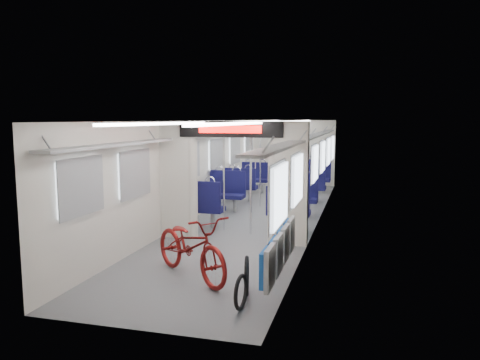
{
  "coord_description": "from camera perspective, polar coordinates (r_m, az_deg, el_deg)",
  "views": [
    {
      "loc": [
        2.42,
        -10.49,
        2.34
      ],
      "look_at": [
        0.14,
        -1.91,
        1.18
      ],
      "focal_mm": 35.0,
      "sensor_mm": 36.0,
      "label": 1
    }
  ],
  "objects": [
    {
      "name": "seat_bay_near_right",
      "position": [
        10.59,
        6.62,
        -2.43
      ],
      "size": [
        0.89,
        1.99,
        1.07
      ],
      "color": "#0E0C38",
      "rests_on": "ground"
    },
    {
      "name": "bike_hoop_b",
      "position": [
        6.35,
        0.82,
        -11.83
      ],
      "size": [
        0.16,
        0.54,
        0.54
      ],
      "primitive_type": "torus",
      "rotation": [
        1.57,
        0.0,
        1.78
      ],
      "color": "black",
      "rests_on": "ground"
    },
    {
      "name": "carriage",
      "position": [
        10.54,
        1.58,
        2.89
      ],
      "size": [
        12.0,
        12.02,
        2.31
      ],
      "color": "#515456",
      "rests_on": "ground"
    },
    {
      "name": "stanchion_near_left",
      "position": [
        9.76,
        -1.98,
        0.45
      ],
      "size": [
        0.04,
        0.04,
        2.3
      ],
      "primitive_type": "cylinder",
      "color": "silver",
      "rests_on": "ground"
    },
    {
      "name": "seat_bay_far_right",
      "position": [
        14.31,
        8.82,
        0.25
      ],
      "size": [
        0.95,
        2.26,
        1.16
      ],
      "color": "#0E0C38",
      "rests_on": "ground"
    },
    {
      "name": "stanchion_near_right",
      "position": [
        9.42,
        1.32,
        0.19
      ],
      "size": [
        0.04,
        0.04,
        2.3
      ],
      "primitive_type": "cylinder",
      "color": "silver",
      "rests_on": "ground"
    },
    {
      "name": "flip_bench",
      "position": [
        6.46,
        4.88,
        -8.4
      ],
      "size": [
        0.12,
        2.1,
        0.51
      ],
      "color": "gray",
      "rests_on": "carriage"
    },
    {
      "name": "bike_hoop_c",
      "position": [
        7.13,
        3.67,
        -9.78
      ],
      "size": [
        0.15,
        0.51,
        0.51
      ],
      "primitive_type": "torus",
      "rotation": [
        1.57,
        0.0,
        1.37
      ],
      "color": "black",
      "rests_on": "ground"
    },
    {
      "name": "stanchion_far_right",
      "position": [
        12.34,
        4.74,
        1.9
      ],
      "size": [
        0.04,
        0.04,
        2.3
      ],
      "primitive_type": "cylinder",
      "color": "silver",
      "rests_on": "ground"
    },
    {
      "name": "stanchion_far_left",
      "position": [
        12.46,
        2.48,
        1.97
      ],
      "size": [
        0.04,
        0.04,
        2.3
      ],
      "primitive_type": "cylinder",
      "color": "silver",
      "rests_on": "ground"
    },
    {
      "name": "seat_bay_near_left",
      "position": [
        11.0,
        -3.07,
        -1.85
      ],
      "size": [
        0.94,
        2.23,
        1.15
      ],
      "color": "#0E0C38",
      "rests_on": "ground"
    },
    {
      "name": "seat_bay_far_left",
      "position": [
        14.12,
        1.02,
        0.09
      ],
      "size": [
        0.89,
        1.98,
        1.07
      ],
      "color": "#0E0C38",
      "rests_on": "ground"
    },
    {
      "name": "bicycle",
      "position": [
        6.98,
        -5.99,
        -7.96
      ],
      "size": [
        1.86,
        1.66,
        0.98
      ],
      "primitive_type": "imported",
      "rotation": [
        0.0,
        0.0,
        0.9
      ],
      "color": "maroon",
      "rests_on": "ground"
    },
    {
      "name": "bike_hoop_a",
      "position": [
        5.92,
        0.12,
        -13.73
      ],
      "size": [
        0.08,
        0.46,
        0.45
      ],
      "primitive_type": "torus",
      "rotation": [
        1.57,
        0.0,
        1.5
      ],
      "color": "black",
      "rests_on": "ground"
    }
  ]
}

